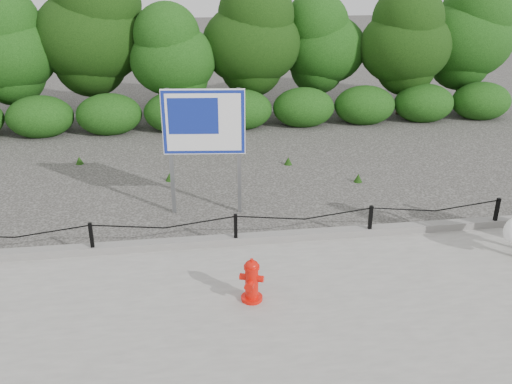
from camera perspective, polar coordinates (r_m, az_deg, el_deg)
The scene contains 7 objects.
ground at distance 9.87m, azimuth -2.12°, elevation -5.93°, with size 90.00×90.00×0.00m, color #2D2B28.
sidewalk at distance 8.17m, azimuth -0.59°, elevation -12.43°, with size 14.00×4.00×0.08m, color gray.
curb at distance 9.84m, azimuth -2.17°, elevation -5.03°, with size 14.00×0.22×0.14m, color slate.
chain_barrier at distance 9.66m, azimuth -2.16°, elevation -3.56°, with size 10.06×0.06×0.60m.
treeline at distance 17.79m, azimuth -4.11°, elevation 15.64°, with size 20.26×3.64×4.78m.
fire_hydrant at distance 8.15m, azimuth -0.47°, elevation -9.33°, with size 0.42×0.42×0.70m.
advertising_sign at distance 10.62m, azimuth -5.54°, elevation 6.74°, with size 1.61×0.30×2.58m.
Camera 1 is at (-0.86, -8.60, 4.78)m, focal length 38.00 mm.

